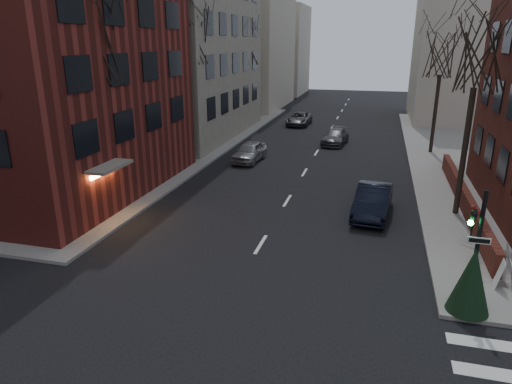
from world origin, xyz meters
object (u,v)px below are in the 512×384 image
(tree_right_a, at_px, (479,53))
(evergreen_shrub, at_px, (471,280))
(tree_left_a, at_px, (91,43))
(car_lane_gray, at_px, (335,137))
(sandwich_board, at_px, (505,274))
(traffic_signal, at_px, (474,256))
(car_lane_far, at_px, (299,119))
(streetlamp_far, at_px, (256,83))
(tree_left_b, at_px, (190,35))
(streetlamp_near, at_px, (178,110))
(parked_sedan, at_px, (373,201))
(tree_left_c, at_px, (246,46))
(tree_right_b, at_px, (442,54))
(car_lane_silver, at_px, (250,152))

(tree_right_a, xyz_separation_m, evergreen_shrub, (-0.93, -9.50, -6.76))
(tree_left_a, xyz_separation_m, car_lane_gray, (9.92, 19.55, -7.82))
(sandwich_board, bearing_deg, traffic_signal, -128.82)
(tree_left_a, relative_size, car_lane_far, 2.14)
(streetlamp_far, bearing_deg, tree_left_a, -91.23)
(tree_right_a, height_order, streetlamp_far, tree_right_a)
(tree_left_b, xyz_separation_m, streetlamp_near, (0.60, -4.00, -4.68))
(parked_sedan, bearing_deg, tree_left_c, 125.21)
(tree_left_b, xyz_separation_m, tree_right_b, (17.60, 6.00, -1.33))
(car_lane_silver, relative_size, sandwich_board, 4.11)
(tree_left_b, xyz_separation_m, sandwich_board, (18.19, -15.56, -8.25))
(tree_left_c, distance_m, car_lane_far, 9.29)
(tree_left_a, distance_m, tree_left_b, 12.01)
(streetlamp_far, relative_size, car_lane_gray, 1.41)
(tree_right_b, bearing_deg, tree_right_a, -90.00)
(tree_left_a, height_order, parked_sedan, tree_left_a)
(traffic_signal, distance_m, tree_right_a, 10.92)
(car_lane_gray, height_order, evergreen_shrub, evergreen_shrub)
(tree_left_c, relative_size, car_lane_silver, 2.31)
(tree_left_b, relative_size, tree_right_b, 1.18)
(traffic_signal, xyz_separation_m, tree_left_c, (-16.74, 31.01, 6.12))
(streetlamp_near, xyz_separation_m, car_lane_gray, (9.32, 11.55, -3.59))
(car_lane_silver, bearing_deg, tree_left_a, -105.93)
(car_lane_far, height_order, evergreen_shrub, evergreen_shrub)
(streetlamp_far, bearing_deg, car_lane_silver, -76.81)
(tree_right_a, height_order, car_lane_far, tree_right_a)
(tree_left_b, height_order, streetlamp_far, tree_left_b)
(traffic_signal, xyz_separation_m, car_lane_silver, (-12.39, 17.00, -1.19))
(traffic_signal, bearing_deg, tree_left_b, 134.54)
(car_lane_gray, bearing_deg, streetlamp_near, -122.89)
(car_lane_gray, bearing_deg, evergreen_shrub, -68.89)
(streetlamp_near, relative_size, car_lane_far, 1.31)
(tree_left_c, height_order, evergreen_shrub, tree_left_c)
(tree_left_a, bearing_deg, tree_right_b, 45.64)
(tree_right_a, relative_size, evergreen_shrub, 4.34)
(parked_sedan, height_order, car_lane_far, parked_sedan)
(evergreen_shrub, bearing_deg, tree_right_a, 84.43)
(parked_sedan, relative_size, sandwich_board, 4.62)
(traffic_signal, relative_size, streetlamp_near, 0.64)
(car_lane_far, bearing_deg, streetlamp_near, -102.27)
(traffic_signal, height_order, tree_left_a, tree_left_a)
(tree_left_b, relative_size, car_lane_silver, 2.57)
(tree_right_a, distance_m, car_lane_gray, 18.85)
(streetlamp_far, xyz_separation_m, sandwich_board, (17.59, -31.56, -3.57))
(streetlamp_near, bearing_deg, tree_right_b, 30.47)
(car_lane_silver, bearing_deg, car_lane_far, 90.75)
(tree_right_a, relative_size, sandwich_board, 9.49)
(tree_right_b, bearing_deg, parked_sedan, -105.40)
(streetlamp_near, height_order, car_lane_far, streetlamp_near)
(streetlamp_far, distance_m, parked_sedan, 28.39)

